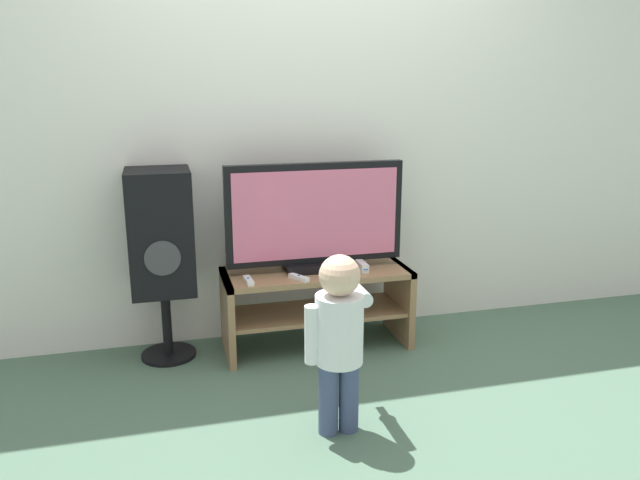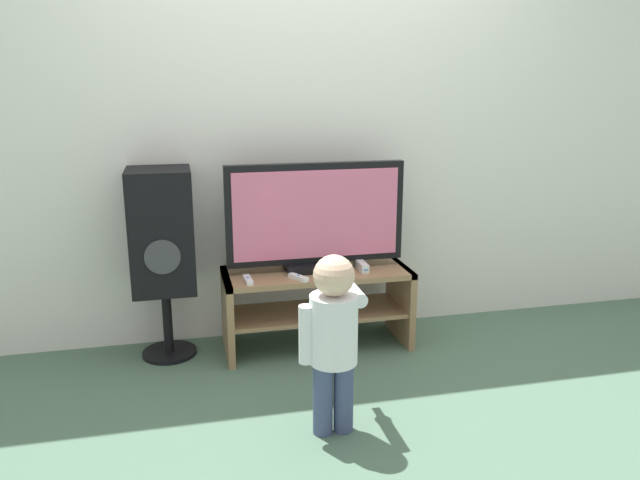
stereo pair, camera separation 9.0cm
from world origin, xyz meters
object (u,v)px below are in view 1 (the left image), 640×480
object	(u,v)px
remote_secondary	(299,278)
speaker_tower	(161,236)
television	(315,218)
child	(339,329)
game_console	(361,265)
remote_primary	(248,281)

from	to	relation	value
remote_secondary	speaker_tower	world-z (taller)	speaker_tower
speaker_tower	television	bearing A→B (deg)	-3.50
child	speaker_tower	xyz separation A→B (m)	(-0.68, 0.94, 0.21)
television	game_console	size ratio (longest dim) A/B	5.69
television	remote_secondary	world-z (taller)	television
television	speaker_tower	xyz separation A→B (m)	(-0.81, 0.05, -0.06)
game_console	remote_secondary	size ratio (longest dim) A/B	1.32
television	speaker_tower	world-z (taller)	television
television	game_console	distance (m)	0.36
child	game_console	bearing A→B (deg)	65.91
remote_secondary	child	world-z (taller)	child
child	television	bearing A→B (deg)	81.83
speaker_tower	remote_primary	bearing A→B (deg)	-23.95
game_console	child	distance (m)	0.90
remote_primary	child	size ratio (longest dim) A/B	0.17
game_console	speaker_tower	xyz separation A→B (m)	(-1.05, 0.11, 0.21)
game_console	remote_primary	size ratio (longest dim) A/B	1.29
remote_primary	speaker_tower	world-z (taller)	speaker_tower
child	speaker_tower	world-z (taller)	speaker_tower
television	child	bearing A→B (deg)	-98.17
speaker_tower	remote_secondary	bearing A→B (deg)	-16.86
child	speaker_tower	bearing A→B (deg)	126.07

